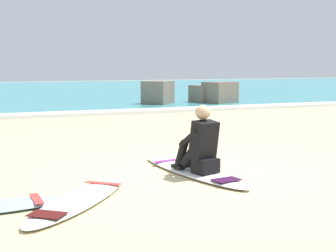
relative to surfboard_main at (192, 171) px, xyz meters
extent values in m
plane|color=#CCB584|center=(0.21, -0.06, -0.04)|extent=(80.00, 80.00, 0.00)
cube|color=teal|center=(0.21, 22.40, 0.01)|extent=(80.00, 28.00, 0.10)
cube|color=white|center=(0.21, 8.70, 0.02)|extent=(80.00, 0.90, 0.11)
ellipsoid|color=white|center=(0.00, 0.00, 0.00)|extent=(0.90, 2.56, 0.07)
cube|color=purple|center=(-0.11, 0.70, 0.04)|extent=(0.49, 0.17, 0.01)
cube|color=#351037|center=(0.12, -0.79, 0.04)|extent=(0.40, 0.29, 0.01)
cube|color=black|center=(0.05, -0.32, 0.14)|extent=(0.38, 0.34, 0.20)
cylinder|color=black|center=(-0.10, -0.17, 0.29)|extent=(0.25, 0.43, 0.43)
cylinder|color=black|center=(-0.17, 0.02, 0.26)|extent=(0.19, 0.28, 0.42)
cube|color=black|center=(-0.19, 0.09, 0.07)|extent=(0.16, 0.24, 0.05)
cylinder|color=black|center=(0.10, -0.12, 0.29)|extent=(0.25, 0.43, 0.43)
cylinder|color=black|center=(0.06, 0.08, 0.26)|extent=(0.19, 0.28, 0.42)
cube|color=black|center=(0.04, 0.15, 0.07)|extent=(0.16, 0.24, 0.05)
cube|color=black|center=(0.04, -0.28, 0.49)|extent=(0.41, 0.37, 0.57)
sphere|color=tan|center=(0.03, -0.26, 0.88)|extent=(0.21, 0.21, 0.21)
cylinder|color=black|center=(-0.14, -0.18, 0.52)|extent=(0.19, 0.41, 0.31)
cylinder|color=black|center=(0.13, -0.10, 0.52)|extent=(0.19, 0.41, 0.31)
ellipsoid|color=white|center=(-1.82, -0.85, 0.00)|extent=(1.83, 2.09, 0.07)
cube|color=red|center=(-1.42, -0.36, 0.04)|extent=(0.43, 0.38, 0.01)
cube|color=#4A1311|center=(-2.28, -1.42, 0.04)|extent=(0.43, 0.42, 0.01)
cube|color=red|center=(-2.31, -0.78, 0.04)|extent=(0.12, 0.48, 0.01)
cube|color=#756656|center=(6.02, 10.39, 0.42)|extent=(1.40, 1.25, 0.90)
cube|color=#756656|center=(3.64, 10.89, 0.44)|extent=(1.39, 1.39, 0.95)
cube|color=#756656|center=(5.84, 11.00, 0.35)|extent=(1.56, 1.22, 0.76)
camera|label=1|loc=(-2.95, -6.29, 1.54)|focal=52.15mm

